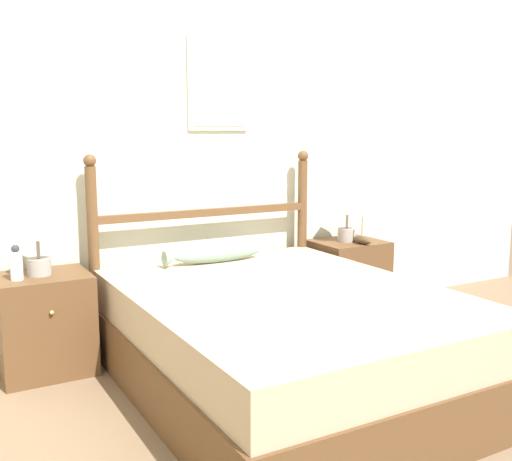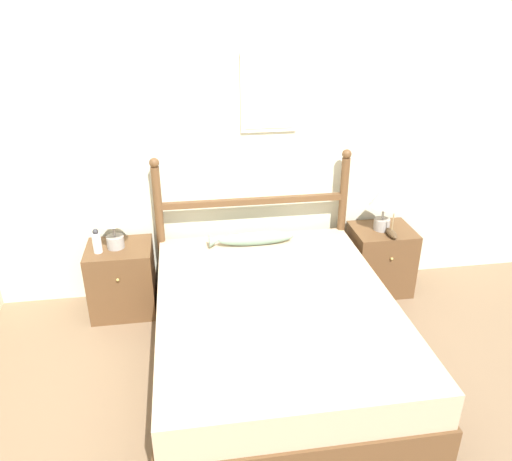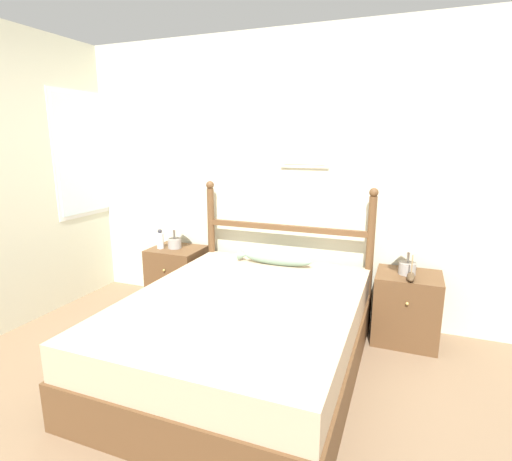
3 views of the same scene
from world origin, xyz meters
name	(u,v)px [view 1 (image 1 of 3)]	position (x,y,z in m)	size (l,w,h in m)	color
ground_plane	(357,435)	(0.00, 0.00, 0.00)	(16.00, 16.00, 0.00)	#7A6047
wall_back	(198,144)	(0.00, 1.73, 1.28)	(6.40, 0.08, 2.55)	beige
bed	(286,340)	(0.00, 0.60, 0.27)	(1.57, 2.03, 0.54)	brown
headboard	(207,236)	(0.00, 1.59, 0.68)	(1.58, 0.08, 1.23)	brown
nightstand_left	(45,324)	(-1.08, 1.46, 0.28)	(0.50, 0.45, 0.57)	brown
nightstand_right	(348,279)	(1.08, 1.46, 0.28)	(0.50, 0.45, 0.57)	brown
table_lamp_left	(37,228)	(-1.09, 1.46, 0.84)	(0.24, 0.24, 0.39)	gray
table_lamp_right	(347,205)	(1.06, 1.46, 0.84)	(0.24, 0.24, 0.39)	gray
bottle	(16,264)	(-1.22, 1.40, 0.66)	(0.07, 0.07, 0.19)	white
model_boat	(362,240)	(1.09, 1.32, 0.60)	(0.06, 0.19, 0.20)	#4C3823
fish_pillow	(215,254)	(-0.04, 1.40, 0.59)	(0.67, 0.11, 0.11)	gray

